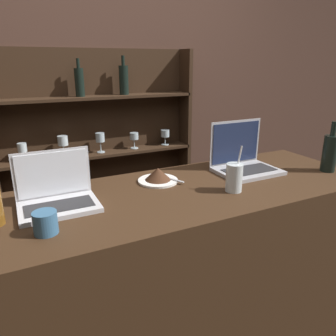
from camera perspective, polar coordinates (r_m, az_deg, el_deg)
bar_counter at (r=1.71m, az=2.71°, el=-19.86°), size 1.79×0.63×1.03m
back_wall at (r=2.54m, az=-11.27°, el=12.93°), size 7.00×0.06×2.70m
back_shelf at (r=2.54m, az=-11.72°, el=1.64°), size 1.44×0.18×1.65m
laptop_near at (r=1.34m, az=-18.80°, el=-4.42°), size 0.29×0.20×0.21m
laptop_far at (r=1.72m, az=12.94°, el=1.35°), size 0.31×0.23×0.25m
cake_plate at (r=1.53m, az=-1.76°, el=-1.37°), size 0.19×0.19×0.07m
water_glass at (r=1.44m, az=11.44°, el=-1.63°), size 0.07×0.07×0.20m
wine_bottle_dark at (r=1.85m, az=26.35°, el=2.43°), size 0.07×0.07×0.26m
coffee_cup at (r=1.15m, az=-20.58°, el=-8.91°), size 0.08×0.08×0.08m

